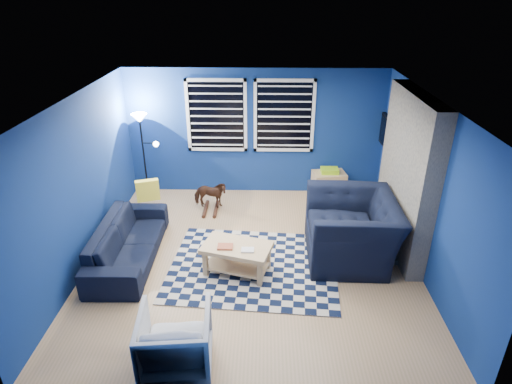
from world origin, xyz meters
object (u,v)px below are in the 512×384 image
at_px(tv, 388,135).
at_px(coffee_table, 237,253).
at_px(armchair_bent, 176,340).
at_px(armchair_big, 352,229).
at_px(floor_lamp, 142,130).
at_px(rocking_horse, 210,195).
at_px(sofa, 128,241).
at_px(cabinet, 328,184).

bearing_deg(tv, coffee_table, -138.72).
relative_size(tv, armchair_bent, 1.26).
distance_m(armchair_big, floor_lamp, 4.26).
bearing_deg(floor_lamp, coffee_table, -51.90).
xyz_separation_m(tv, rocking_horse, (-3.28, -0.41, -1.06)).
height_order(tv, floor_lamp, floor_lamp).
distance_m(rocking_horse, coffee_table, 2.02).
bearing_deg(armchair_bent, tv, -133.74).
xyz_separation_m(sofa, coffee_table, (1.70, -0.32, 0.03)).
xyz_separation_m(tv, coffee_table, (-2.65, -2.33, -1.06)).
bearing_deg(rocking_horse, armchair_big, -117.79).
xyz_separation_m(tv, armchair_bent, (-3.22, -4.06, -1.04)).
relative_size(tv, floor_lamp, 0.58).
height_order(sofa, floor_lamp, floor_lamp).
bearing_deg(sofa, armchair_big, -88.61).
height_order(coffee_table, floor_lamp, floor_lamp).
height_order(rocking_horse, floor_lamp, floor_lamp).
bearing_deg(armchair_big, coffee_table, -73.62).
height_order(armchair_big, rocking_horse, armchair_big).
bearing_deg(armchair_big, tv, 154.91).
bearing_deg(cabinet, rocking_horse, -172.58).
bearing_deg(tv, sofa, -155.26).
xyz_separation_m(armchair_big, rocking_horse, (-2.36, 1.44, -0.15)).
distance_m(sofa, floor_lamp, 2.41).
height_order(sofa, rocking_horse, sofa).
height_order(coffee_table, cabinet, cabinet).
bearing_deg(coffee_table, armchair_bent, -108.11).
distance_m(tv, armchair_bent, 5.28).
bearing_deg(coffee_table, tv, 41.28).
relative_size(rocking_horse, floor_lamp, 0.37).
bearing_deg(tv, armchair_big, -116.20).
height_order(armchair_big, armchair_bent, armchair_big).
relative_size(armchair_bent, coffee_table, 0.73).
distance_m(coffee_table, cabinet, 3.08).
height_order(armchair_bent, cabinet, armchair_bent).
height_order(armchair_bent, floor_lamp, floor_lamp).
relative_size(cabinet, floor_lamp, 0.40).
distance_m(armchair_bent, floor_lamp, 4.52).
relative_size(sofa, armchair_big, 1.41).
relative_size(armchair_big, rocking_horse, 2.38).
xyz_separation_m(tv, floor_lamp, (-4.58, 0.12, 0.01)).
relative_size(armchair_big, armchair_bent, 1.89).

